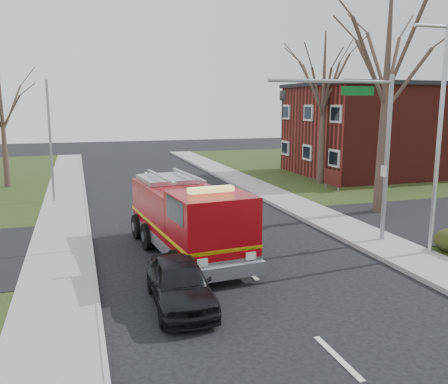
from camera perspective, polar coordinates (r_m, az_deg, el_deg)
name	(u,v)px	position (r m, az deg, el deg)	size (l,w,h in m)	color
ground	(247,270)	(16.60, 2.77, -9.40)	(120.00, 120.00, 0.00)	black
sidewalk_right	(399,252)	(19.49, 20.29, -6.78)	(2.40, 80.00, 0.15)	gray
sidewalk_left	(57,289)	(15.69, -19.44, -10.93)	(2.40, 80.00, 0.15)	gray
brick_building	(392,129)	(40.80, 19.61, 7.13)	(15.40, 10.40, 7.25)	maroon
health_center_sign	(332,178)	(31.81, 12.91, 1.64)	(0.12, 2.00, 1.40)	#4B1411
bare_tree_near	(387,68)	(25.51, 19.04, 13.93)	(6.00, 6.00, 12.00)	#3F2E25
bare_tree_far	(324,92)	(33.88, 11.89, 11.73)	(5.25, 5.25, 10.50)	#3F2E25
bare_tree_left	(1,105)	(34.95, -25.24, 9.40)	(4.50, 4.50, 9.00)	#3F2E25
traffic_signal_mast	(361,129)	(19.33, 16.11, 7.31)	(5.29, 0.18, 6.80)	gray
streetlight_pole	(438,135)	(18.93, 24.35, 6.26)	(1.48, 0.16, 8.40)	#B7BABF
utility_pole_far	(50,143)	(28.76, -20.15, 5.60)	(0.14, 0.14, 7.00)	gray
fire_engine	(188,220)	(17.88, -4.34, -3.40)	(3.49, 7.69, 3.01)	maroon
parked_car_maroon	(180,282)	(13.72, -5.32, -10.78)	(1.61, 4.00, 1.36)	black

